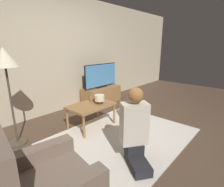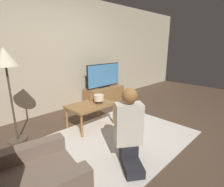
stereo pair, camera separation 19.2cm
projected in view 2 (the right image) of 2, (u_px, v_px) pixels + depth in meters
ground_plane at (121, 137)px, 2.95m from camera, size 10.00×10.00×0.00m
wall_back at (58, 54)px, 3.92m from camera, size 10.00×0.06×2.60m
rug at (121, 137)px, 2.95m from camera, size 2.28×1.81×0.02m
tv_stand at (104, 95)px, 4.71m from camera, size 1.06×0.48×0.42m
tv at (104, 75)px, 4.57m from camera, size 1.09×0.08×0.61m
coffee_table at (91, 107)px, 3.24m from camera, size 0.83×0.55×0.45m
floor_lamp at (5, 63)px, 2.51m from camera, size 0.37×0.37×1.48m
person_kneeling at (129, 127)px, 2.21m from camera, size 0.66×0.79×1.00m
picture_frame at (92, 97)px, 3.38m from camera, size 0.11×0.01×0.15m
table_lamp at (99, 98)px, 3.23m from camera, size 0.18×0.18×0.17m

